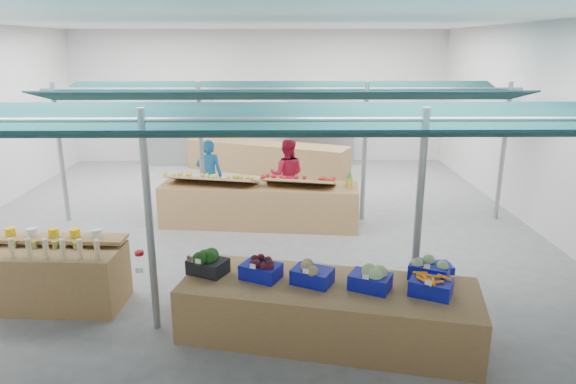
# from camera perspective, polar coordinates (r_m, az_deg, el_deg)

# --- Properties ---
(floor) EXTENTS (13.00, 13.00, 0.00)m
(floor) POSITION_cam_1_polar(r_m,az_deg,el_deg) (10.98, -4.46, -3.89)
(floor) COLOR slate
(floor) RESTS_ON ground
(hall) EXTENTS (13.00, 13.00, 13.00)m
(hall) POSITION_cam_1_polar(r_m,az_deg,el_deg) (11.81, -4.30, 10.72)
(hall) COLOR silver
(hall) RESTS_ON ground
(pole_grid) EXTENTS (10.00, 4.60, 3.00)m
(pole_grid) POSITION_cam_1_polar(r_m,az_deg,el_deg) (8.76, -0.51, 3.36)
(pole_grid) COLOR gray
(pole_grid) RESTS_ON floor
(awnings) EXTENTS (9.50, 7.08, 0.30)m
(awnings) POSITION_cam_1_polar(r_m,az_deg,el_deg) (8.60, -0.53, 9.67)
(awnings) COLOR #0A272B
(awnings) RESTS_ON pole_grid
(back_shelving_left) EXTENTS (2.00, 0.50, 2.00)m
(back_shelving_left) POSITION_cam_1_polar(r_m,az_deg,el_deg) (16.83, -11.82, 6.38)
(back_shelving_left) COLOR #B23F33
(back_shelving_left) RESTS_ON floor
(back_shelving_right) EXTENTS (2.00, 0.50, 2.00)m
(back_shelving_right) POSITION_cam_1_polar(r_m,az_deg,el_deg) (16.57, 3.73, 6.53)
(back_shelving_right) COLOR #B23F33
(back_shelving_right) RESTS_ON floor
(bottle_shelf) EXTENTS (2.03, 1.28, 1.16)m
(bottle_shelf) POSITION_cam_1_polar(r_m,az_deg,el_deg) (8.39, -24.39, -8.35)
(bottle_shelf) COLOR brown
(bottle_shelf) RESTS_ON floor
(veg_counter) EXTENTS (4.02, 2.11, 0.75)m
(veg_counter) POSITION_cam_1_polar(r_m,az_deg,el_deg) (6.94, 4.44, -12.99)
(veg_counter) COLOR brown
(veg_counter) RESTS_ON floor
(fruit_counter) EXTENTS (4.24, 1.43, 0.89)m
(fruit_counter) POSITION_cam_1_polar(r_m,az_deg,el_deg) (10.95, -3.18, -1.46)
(fruit_counter) COLOR brown
(fruit_counter) RESTS_ON floor
(far_counter) EXTENTS (5.00, 2.97, 0.90)m
(far_counter) POSITION_cam_1_polar(r_m,az_deg,el_deg) (15.51, -2.40, 3.83)
(far_counter) COLOR brown
(far_counter) RESTS_ON floor
(crate_stack) EXTENTS (0.51, 0.38, 0.57)m
(crate_stack) POSITION_cam_1_polar(r_m,az_deg,el_deg) (8.17, 15.92, -9.59)
(crate_stack) COLOR #0D1394
(crate_stack) RESTS_ON floor
(vendor_left) EXTENTS (0.65, 0.46, 1.66)m
(vendor_left) POSITION_cam_1_polar(r_m,az_deg,el_deg) (12.01, -8.73, 1.88)
(vendor_left) COLOR #17589B
(vendor_left) RESTS_ON floor
(vendor_right) EXTENTS (0.87, 0.71, 1.66)m
(vendor_right) POSITION_cam_1_polar(r_m,az_deg,el_deg) (11.89, -0.11, 1.93)
(vendor_right) COLOR #B41637
(vendor_right) RESTS_ON floor
(crate_broccoli) EXTENTS (0.60, 0.53, 0.35)m
(crate_broccoli) POSITION_cam_1_polar(r_m,az_deg,el_deg) (7.09, -8.91, -7.72)
(crate_broccoli) COLOR black
(crate_broccoli) RESTS_ON veg_counter
(crate_beets) EXTENTS (0.60, 0.53, 0.29)m
(crate_beets) POSITION_cam_1_polar(r_m,az_deg,el_deg) (6.88, -3.03, -8.53)
(crate_beets) COLOR #0D1394
(crate_beets) RESTS_ON veg_counter
(crate_celeriac) EXTENTS (0.60, 0.53, 0.31)m
(crate_celeriac) POSITION_cam_1_polar(r_m,az_deg,el_deg) (6.74, 2.72, -8.97)
(crate_celeriac) COLOR #0D1394
(crate_celeriac) RESTS_ON veg_counter
(crate_cabbage) EXTENTS (0.60, 0.53, 0.35)m
(crate_cabbage) POSITION_cam_1_polar(r_m,az_deg,el_deg) (6.66, 9.14, -9.35)
(crate_cabbage) COLOR #0D1394
(crate_cabbage) RESTS_ON veg_counter
(crate_carrots) EXTENTS (0.60, 0.53, 0.29)m
(crate_carrots) POSITION_cam_1_polar(r_m,az_deg,el_deg) (6.69, 15.59, -10.08)
(crate_carrots) COLOR #0D1394
(crate_carrots) RESTS_ON veg_counter
(sparrow) EXTENTS (0.12, 0.09, 0.11)m
(sparrow) POSITION_cam_1_polar(r_m,az_deg,el_deg) (7.00, -10.63, -7.33)
(sparrow) COLOR brown
(sparrow) RESTS_ON crate_broccoli
(pole_ribbon) EXTENTS (0.12, 0.12, 0.28)m
(pole_ribbon) POSITION_cam_1_polar(r_m,az_deg,el_deg) (7.07, -16.20, -6.72)
(pole_ribbon) COLOR red
(pole_ribbon) RESTS_ON pole_grid
(apple_heap_yellow) EXTENTS (2.00, 1.08, 0.27)m
(apple_heap_yellow) POSITION_cam_1_polar(r_m,az_deg,el_deg) (10.88, -8.48, 1.62)
(apple_heap_yellow) COLOR #997247
(apple_heap_yellow) RESTS_ON fruit_counter
(apple_heap_red) EXTENTS (1.61, 1.00, 0.27)m
(apple_heap_red) POSITION_cam_1_polar(r_m,az_deg,el_deg) (10.59, 1.20, 1.41)
(apple_heap_red) COLOR #997247
(apple_heap_red) RESTS_ON fruit_counter
(pineapple) EXTENTS (0.14, 0.14, 0.39)m
(pineapple) POSITION_cam_1_polar(r_m,az_deg,el_deg) (10.57, 6.83, 1.35)
(pineapple) COLOR #8C6019
(pineapple) RESTS_ON fruit_counter
(crate_extra) EXTENTS (0.60, 0.53, 0.32)m
(crate_extra) POSITION_cam_1_polar(r_m,az_deg,el_deg) (7.11, 15.44, -8.14)
(crate_extra) COLOR #0D1394
(crate_extra) RESTS_ON veg_counter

